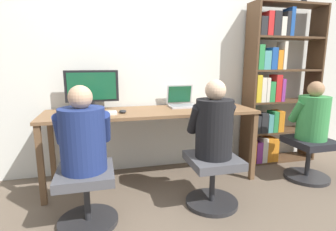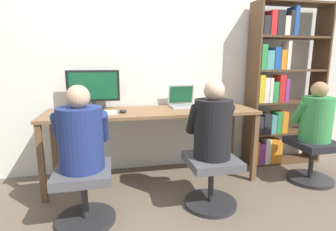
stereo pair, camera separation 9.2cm
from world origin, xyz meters
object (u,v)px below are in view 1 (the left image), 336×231
object	(u,v)px
person_near_shelf	(313,115)
office_chair_left	(87,192)
person_at_monitor	(83,135)
desktop_monitor	(92,90)
bookshelf	(273,89)
person_at_laptop	(214,124)
keyboard	(94,113)
office_chair_right	(212,176)
office_chair_side	(309,155)
laptop	(182,102)

from	to	relation	value
person_near_shelf	office_chair_left	bearing A→B (deg)	-173.39
person_at_monitor	person_near_shelf	xyz separation A→B (m)	(2.27, 0.26, -0.01)
desktop_monitor	bookshelf	world-z (taller)	bookshelf
desktop_monitor	person_at_monitor	world-z (taller)	desktop_monitor
office_chair_left	person_at_laptop	world-z (taller)	person_at_laptop
keyboard	office_chair_left	xyz separation A→B (m)	(-0.07, -0.57, -0.50)
office_chair_right	office_chair_side	distance (m)	1.24
laptop	office_chair_left	distance (m)	1.42
person_at_monitor	office_chair_side	xyz separation A→B (m)	(2.27, 0.25, -0.45)
person_at_monitor	person_near_shelf	size ratio (longest dim) A/B	1.05
person_at_laptop	desktop_monitor	bearing A→B (deg)	140.80
desktop_monitor	person_at_laptop	xyz separation A→B (m)	(0.99, -0.81, -0.24)
office_chair_left	laptop	bearing A→B (deg)	39.10
office_chair_left	office_chair_side	distance (m)	2.29
keyboard	office_chair_left	distance (m)	0.76
desktop_monitor	bookshelf	bearing A→B (deg)	-0.77
laptop	keyboard	size ratio (longest dim) A/B	0.72
person_at_laptop	bookshelf	xyz separation A→B (m)	(1.12, 0.78, 0.20)
keyboard	bookshelf	size ratio (longest dim) A/B	0.22
keyboard	office_chair_left	bearing A→B (deg)	-97.24
desktop_monitor	person_at_monitor	size ratio (longest dim) A/B	0.84
person_at_monitor	bookshelf	bearing A→B (deg)	20.37
office_chair_left	bookshelf	size ratio (longest dim) A/B	0.24
office_chair_left	person_at_monitor	bearing A→B (deg)	90.00
desktop_monitor	person_at_monitor	distance (m)	0.88
desktop_monitor	person_at_monitor	xyz separation A→B (m)	(-0.06, -0.84, -0.25)
office_chair_left	person_near_shelf	world-z (taller)	person_near_shelf
office_chair_left	bookshelf	bearing A→B (deg)	20.49
person_near_shelf	office_chair_side	bearing A→B (deg)	-90.00
desktop_monitor	keyboard	bearing A→B (deg)	-87.27
keyboard	bookshelf	xyz separation A→B (m)	(2.10, 0.24, 0.16)
keyboard	office_chair_left	world-z (taller)	keyboard
desktop_monitor	keyboard	distance (m)	0.34
office_chair_left	bookshelf	xyz separation A→B (m)	(2.18, 0.81, 0.67)
keyboard	person_at_monitor	xyz separation A→B (m)	(-0.07, -0.57, -0.05)
laptop	bookshelf	distance (m)	1.16
keyboard	person_at_monitor	size ratio (longest dim) A/B	0.66
bookshelf	office_chair_left	bearing A→B (deg)	-159.51
person_at_monitor	bookshelf	distance (m)	2.33
bookshelf	office_chair_side	size ratio (longest dim) A/B	4.16
laptop	office_chair_left	bearing A→B (deg)	-140.90
laptop	desktop_monitor	bearing A→B (deg)	179.25
keyboard	person_at_monitor	distance (m)	0.57
office_chair_right	laptop	bearing A→B (deg)	92.38
office_chair_right	person_at_laptop	bearing A→B (deg)	90.00
person_at_laptop	laptop	bearing A→B (deg)	92.40
person_at_monitor	person_at_laptop	xyz separation A→B (m)	(1.05, 0.03, 0.01)
office_chair_left	office_chair_right	distance (m)	1.05
office_chair_left	office_chair_side	size ratio (longest dim) A/B	1.00
keyboard	desktop_monitor	bearing A→B (deg)	92.73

